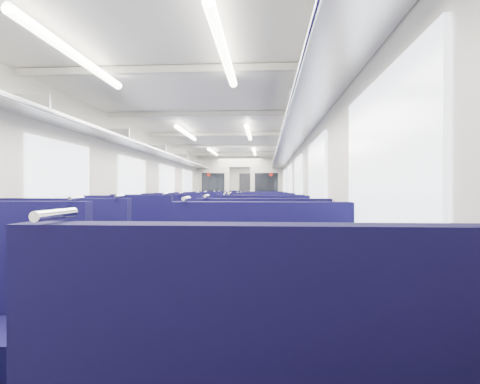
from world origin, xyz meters
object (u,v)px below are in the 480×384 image
(seat_23, at_px, (265,213))
(seat_25, at_px, (265,211))
(seat_16, at_px, (203,223))
(seat_26, at_px, (227,210))
(seat_15, at_px, (265,228))
(seat_12, at_px, (184,233))
(seat_27, at_px, (265,210))
(seat_20, at_px, (217,215))
(seat_4, at_px, (74,291))
(seat_21, at_px, (265,215))
(seat_11, at_px, (264,241))
(bulkhead, at_px, (240,190))
(seat_3, at_px, (262,346))
(end_door, at_px, (247,195))
(seat_14, at_px, (194,227))
(seat_8, at_px, (152,249))
(seat_6, at_px, (123,265))
(seat_17, at_px, (265,223))
(seat_7, at_px, (264,266))
(seat_18, at_px, (208,220))
(seat_5, at_px, (263,293))
(seat_24, at_px, (224,211))
(seat_13, at_px, (265,233))
(seat_22, at_px, (221,213))
(seat_19, at_px, (265,219))
(seat_9, at_px, (264,252))

(seat_23, relative_size, seat_25, 1.00)
(seat_16, distance_m, seat_26, 6.54)
(seat_15, xyz_separation_m, seat_26, (-1.66, 7.83, 0.00))
(seat_12, height_order, seat_25, same)
(seat_27, bearing_deg, seat_20, -115.24)
(seat_4, relative_size, seat_21, 1.00)
(seat_11, xyz_separation_m, seat_21, (0.00, 6.61, 0.00))
(bulkhead, xyz_separation_m, seat_3, (0.83, -10.58, -0.85))
(end_door, height_order, seat_15, end_door)
(seat_14, xyz_separation_m, seat_26, (0.00, 7.77, 0.00))
(bulkhead, bearing_deg, seat_12, -99.60)
(seat_8, height_order, seat_15, same)
(seat_15, bearing_deg, seat_6, -110.20)
(seat_17, bearing_deg, seat_15, -90.00)
(seat_20, bearing_deg, seat_4, -90.00)
(bulkhead, height_order, seat_8, bulkhead)
(seat_7, relative_size, seat_12, 1.00)
(seat_16, bearing_deg, seat_17, -4.48)
(seat_3, distance_m, seat_16, 8.24)
(seat_18, height_order, seat_23, same)
(end_door, bearing_deg, seat_26, -119.93)
(seat_5, xyz_separation_m, seat_21, (0.00, 9.99, 0.00))
(seat_24, bearing_deg, seat_17, -73.11)
(seat_13, xyz_separation_m, seat_17, (0.00, 2.19, 0.00))
(seat_7, height_order, seat_17, same)
(seat_11, bearing_deg, seat_20, 104.02)
(seat_8, height_order, seat_23, same)
(bulkhead, relative_size, seat_26, 2.27)
(seat_20, bearing_deg, bulkhead, -34.88)
(seat_13, height_order, seat_22, same)
(seat_15, xyz_separation_m, seat_17, (0.00, 1.16, 0.00))
(bulkhead, distance_m, seat_24, 3.07)
(seat_21, distance_m, seat_24, 2.83)
(end_door, height_order, seat_12, end_door)
(seat_21, xyz_separation_m, seat_25, (0.00, 2.40, 0.00))
(seat_24, xyz_separation_m, seat_25, (1.66, 0.11, 0.00))
(seat_13, height_order, seat_18, same)
(seat_8, height_order, seat_19, same)
(seat_7, height_order, seat_22, same)
(seat_13, height_order, seat_27, same)
(seat_4, distance_m, seat_22, 11.32)
(bulkhead, distance_m, seat_13, 4.98)
(seat_11, height_order, seat_12, same)
(seat_9, bearing_deg, seat_24, 99.35)
(seat_17, bearing_deg, seat_26, 103.98)
(seat_9, bearing_deg, seat_27, 90.00)
(seat_12, relative_size, seat_22, 1.00)
(bulkhead, xyz_separation_m, seat_9, (0.83, -7.25, -0.85))
(seat_14, bearing_deg, seat_18, 90.00)
(seat_3, relative_size, seat_24, 1.00)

